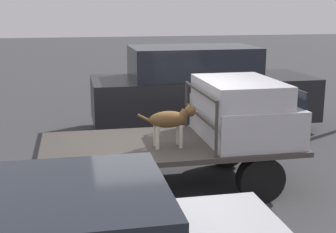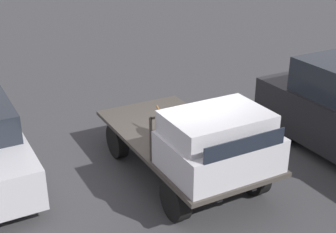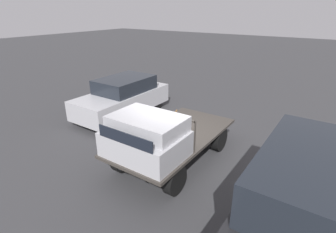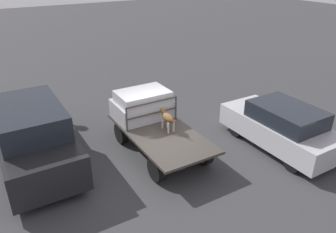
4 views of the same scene
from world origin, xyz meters
name	(u,v)px [view 1 (image 1 of 4)]	position (x,y,z in m)	size (l,w,h in m)	color
ground_plane	(169,187)	(0.00, 0.00, 0.00)	(80.00, 80.00, 0.00)	#38383A
flatbed_truck	(169,154)	(0.00, 0.00, 0.59)	(4.10, 2.00, 0.79)	black
truck_cab	(243,111)	(1.26, 0.00, 1.26)	(1.41, 1.88, 0.98)	#B7B7BC
truck_headboard	(200,107)	(0.52, 0.00, 1.35)	(0.04, 1.88, 0.84)	#3D3833
dog	(172,120)	(0.00, -0.26, 1.23)	(0.96, 0.26, 0.69)	beige
parked_pickup_far	(200,89)	(1.55, 3.66, 0.99)	(5.36, 2.02, 2.02)	black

